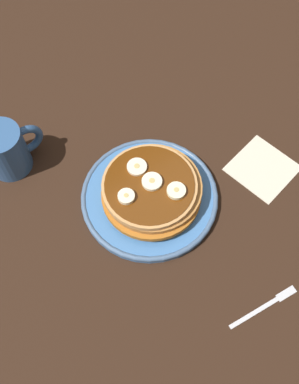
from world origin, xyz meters
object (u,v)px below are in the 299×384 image
at_px(pancake_stack, 151,190).
at_px(banana_slice_1, 136,168).
at_px(banana_slice_2, 176,191).
at_px(banana_slice_3, 128,199).
at_px(napkin, 262,168).
at_px(coffee_mug, 7,149).
at_px(banana_slice_0, 153,184).
at_px(fork, 267,305).
at_px(plate, 150,197).

relative_size(pancake_stack, banana_slice_1, 5.24).
relative_size(banana_slice_2, banana_slice_3, 1.12).
xyz_separation_m(pancake_stack, napkin, (0.21, -0.06, -0.03)).
relative_size(banana_slice_2, coffee_mug, 0.28).
relative_size(banana_slice_0, banana_slice_2, 1.08).
distance_m(banana_slice_3, coffee_mug, 0.25).
relative_size(banana_slice_3, coffee_mug, 0.25).
xyz_separation_m(banana_slice_2, fork, (0.02, -0.23, -0.06)).
relative_size(banana_slice_0, napkin, 0.32).
bearing_deg(napkin, plate, 163.04).
distance_m(banana_slice_3, napkin, 0.28).
xyz_separation_m(banana_slice_1, fork, (0.05, -0.31, -0.06)).
bearing_deg(banana_slice_0, banana_slice_3, -179.50).
distance_m(banana_slice_1, banana_slice_2, 0.08).
xyz_separation_m(pancake_stack, banana_slice_0, (0.00, -0.00, 0.02)).
xyz_separation_m(banana_slice_1, banana_slice_3, (-0.05, -0.04, 0.00)).
height_order(pancake_stack, coffee_mug, coffee_mug).
xyz_separation_m(plate, napkin, (0.22, -0.07, -0.01)).
bearing_deg(banana_slice_1, coffee_mug, 135.19).
bearing_deg(banana_slice_1, banana_slice_2, -67.86).
height_order(plate, banana_slice_1, banana_slice_1).
bearing_deg(coffee_mug, banana_slice_0, -50.18).
bearing_deg(pancake_stack, fork, -79.63).
xyz_separation_m(banana_slice_1, napkin, (0.22, -0.11, -0.06)).
relative_size(pancake_stack, fork, 1.43).
relative_size(napkin, fork, 0.84).
xyz_separation_m(banana_slice_0, coffee_mug, (-0.18, 0.21, -0.01)).
bearing_deg(banana_slice_3, banana_slice_1, 44.74).
bearing_deg(fork, plate, 100.69).
relative_size(plate, coffee_mug, 2.16).
bearing_deg(banana_slice_2, fork, -84.68).
bearing_deg(plate, banana_slice_0, -41.18).
height_order(napkin, fork, fork).
bearing_deg(banana_slice_2, coffee_mug, 129.28).
height_order(pancake_stack, napkin, pancake_stack).
relative_size(pancake_stack, banana_slice_3, 6.35).
relative_size(pancake_stack, napkin, 1.70).
bearing_deg(banana_slice_0, plate, 138.82).
bearing_deg(coffee_mug, banana_slice_1, -44.81).
bearing_deg(banana_slice_3, pancake_stack, 3.42).
relative_size(banana_slice_1, coffee_mug, 0.31).
xyz_separation_m(banana_slice_2, napkin, (0.19, -0.03, -0.06)).
distance_m(banana_slice_0, coffee_mug, 0.28).
height_order(banana_slice_1, coffee_mug, coffee_mug).
bearing_deg(banana_slice_0, pancake_stack, 141.87).
height_order(banana_slice_2, napkin, banana_slice_2).
height_order(pancake_stack, banana_slice_3, banana_slice_3).
height_order(plate, fork, plate).
bearing_deg(banana_slice_1, fork, -80.23).
height_order(banana_slice_1, banana_slice_2, banana_slice_2).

